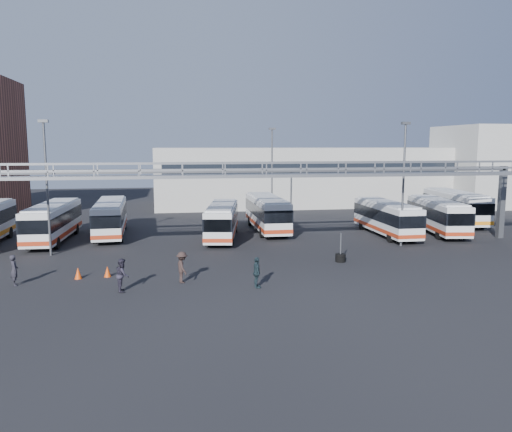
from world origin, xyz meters
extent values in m
plane|color=black|center=(0.00, 0.00, 0.00)|extent=(140.00, 140.00, 0.00)
cube|color=gray|center=(0.00, 5.00, 6.10)|extent=(50.00, 1.80, 0.22)
cube|color=gray|center=(0.00, 4.15, 7.05)|extent=(50.00, 0.10, 0.10)
cube|color=gray|center=(0.00, 5.85, 7.05)|extent=(50.00, 0.10, 0.10)
cube|color=#4C4F54|center=(0.00, 9.00, 6.30)|extent=(45.00, 0.50, 0.35)
cube|color=#9E9E99|center=(12.00, 38.00, 4.00)|extent=(42.00, 14.00, 8.00)
cube|color=#B2B2AD|center=(38.00, 32.00, 5.50)|extent=(14.00, 12.00, 11.00)
cylinder|color=#4C4F54|center=(-16.00, 8.00, 5.00)|extent=(0.18, 0.18, 10.00)
cube|color=#4C4F54|center=(-16.00, 8.00, 10.10)|extent=(0.70, 0.35, 0.22)
cylinder|color=#4C4F54|center=(12.00, 7.00, 5.00)|extent=(0.18, 0.18, 10.00)
cube|color=#4C4F54|center=(12.00, 7.00, 10.10)|extent=(0.70, 0.35, 0.22)
cylinder|color=#4C4F54|center=(4.00, 22.00, 5.00)|extent=(0.18, 0.18, 10.00)
cube|color=#4C4F54|center=(4.00, 22.00, 10.10)|extent=(0.70, 0.35, 0.22)
cylinder|color=black|center=(-21.37, 16.16, 0.52)|extent=(0.31, 1.04, 1.04)
cube|color=silver|center=(-17.05, 13.89, 1.80)|extent=(2.88, 10.96, 2.72)
cube|color=black|center=(-17.05, 13.89, 2.13)|extent=(2.94, 11.02, 1.09)
cube|color=#A72F14|center=(-17.05, 13.89, 0.84)|extent=(2.93, 11.01, 0.35)
cube|color=silver|center=(-17.05, 13.89, 3.24)|extent=(2.59, 9.87, 0.16)
cylinder|color=black|center=(-18.30, 10.46, 0.49)|extent=(0.33, 1.00, 0.99)
cylinder|color=black|center=(-16.07, 10.37, 0.49)|extent=(0.33, 1.00, 0.99)
cylinder|color=black|center=(-18.04, 17.41, 0.49)|extent=(0.33, 1.00, 0.99)
cylinder|color=black|center=(-15.81, 17.33, 0.49)|extent=(0.33, 1.00, 0.99)
cube|color=silver|center=(-12.46, 15.81, 1.77)|extent=(2.93, 10.80, 2.67)
cube|color=black|center=(-12.46, 15.81, 2.09)|extent=(2.99, 10.86, 1.07)
cube|color=#A72F14|center=(-12.46, 15.81, 0.83)|extent=(2.98, 10.85, 0.34)
cube|color=silver|center=(-12.46, 15.81, 3.19)|extent=(2.63, 9.72, 0.16)
cylinder|color=black|center=(-13.39, 12.34, 0.49)|extent=(0.34, 0.98, 0.97)
cylinder|color=black|center=(-11.20, 12.45, 0.49)|extent=(0.34, 0.98, 0.97)
cylinder|color=black|center=(-13.71, 19.18, 0.49)|extent=(0.34, 0.98, 0.97)
cylinder|color=black|center=(-11.52, 19.28, 0.49)|extent=(0.34, 0.98, 0.97)
cube|color=silver|center=(-2.41, 12.74, 1.70)|extent=(4.05, 10.47, 2.56)
cube|color=black|center=(-2.41, 12.74, 2.00)|extent=(4.12, 10.54, 1.02)
cube|color=#A72F14|center=(-2.41, 12.74, 0.79)|extent=(4.11, 10.53, 0.33)
cube|color=silver|center=(-2.41, 12.74, 3.05)|extent=(3.64, 9.42, 0.15)
cylinder|color=black|center=(-4.00, 9.69, 0.46)|extent=(0.43, 0.96, 0.93)
cylinder|color=black|center=(-1.95, 9.34, 0.46)|extent=(0.43, 0.96, 0.93)
cylinder|color=black|center=(-2.88, 16.14, 0.46)|extent=(0.43, 0.96, 0.93)
cylinder|color=black|center=(-0.82, 15.78, 0.46)|extent=(0.43, 0.96, 0.93)
cube|color=silver|center=(2.32, 16.05, 1.84)|extent=(2.54, 11.09, 2.77)
cube|color=black|center=(2.32, 16.05, 2.17)|extent=(2.60, 11.15, 1.11)
cube|color=#A72F14|center=(2.32, 16.05, 0.86)|extent=(2.59, 11.14, 0.35)
cube|color=silver|center=(2.32, 16.05, 3.31)|extent=(2.29, 9.98, 0.16)
cylinder|color=black|center=(1.17, 12.50, 0.50)|extent=(0.30, 1.01, 1.01)
cylinder|color=black|center=(3.45, 12.49, 0.50)|extent=(0.30, 1.01, 1.01)
cylinder|color=black|center=(1.19, 19.60, 0.50)|extent=(0.30, 1.01, 1.01)
cylinder|color=black|center=(3.47, 19.59, 0.50)|extent=(0.30, 1.01, 1.01)
cube|color=silver|center=(12.80, 11.81, 1.72)|extent=(2.40, 10.37, 2.59)
cube|color=black|center=(12.80, 11.81, 2.03)|extent=(2.46, 10.43, 1.04)
cube|color=#A72F14|center=(12.80, 11.81, 0.80)|extent=(2.45, 10.42, 0.33)
cube|color=silver|center=(12.80, 11.81, 3.09)|extent=(2.16, 9.33, 0.15)
cylinder|color=black|center=(11.73, 8.50, 0.47)|extent=(0.29, 0.94, 0.94)
cylinder|color=black|center=(13.84, 8.49, 0.47)|extent=(0.29, 0.94, 0.94)
cylinder|color=black|center=(11.76, 15.13, 0.47)|extent=(0.29, 0.94, 0.94)
cylinder|color=black|center=(13.87, 15.12, 0.47)|extent=(0.29, 0.94, 0.94)
cube|color=silver|center=(18.16, 12.24, 1.76)|extent=(4.00, 10.84, 2.65)
cube|color=black|center=(18.16, 12.24, 2.07)|extent=(4.07, 10.91, 1.06)
cube|color=#A72F14|center=(18.16, 12.24, 0.82)|extent=(4.06, 10.90, 0.34)
cube|color=silver|center=(18.16, 12.24, 3.16)|extent=(3.60, 9.76, 0.15)
cylinder|color=black|center=(16.57, 9.06, 0.48)|extent=(0.43, 1.00, 0.96)
cylinder|color=black|center=(18.71, 8.73, 0.48)|extent=(0.43, 1.00, 0.96)
cylinder|color=black|center=(17.61, 15.76, 0.48)|extent=(0.43, 1.00, 0.96)
cylinder|color=black|center=(19.75, 15.43, 0.48)|extent=(0.43, 1.00, 0.96)
cube|color=silver|center=(23.19, 17.51, 1.87)|extent=(3.83, 11.52, 2.83)
cube|color=black|center=(23.19, 17.51, 2.21)|extent=(3.89, 11.58, 1.13)
cube|color=orange|center=(23.19, 17.51, 0.87)|extent=(3.88, 11.57, 0.36)
cube|color=silver|center=(23.19, 17.51, 3.37)|extent=(3.44, 10.37, 0.16)
cylinder|color=black|center=(21.63, 14.05, 0.51)|extent=(0.42, 1.06, 1.03)
cylinder|color=black|center=(23.94, 13.79, 0.51)|extent=(0.42, 1.06, 1.03)
cylinder|color=black|center=(22.44, 21.24, 0.51)|extent=(0.42, 1.06, 1.03)
cylinder|color=black|center=(24.76, 20.97, 0.51)|extent=(0.42, 1.06, 1.03)
imported|color=#23212A|center=(-16.17, -0.31, 0.93)|extent=(0.66, 0.79, 1.86)
imported|color=#262330|center=(-9.68, -2.61, 0.96)|extent=(0.79, 0.98, 1.91)
imported|color=black|center=(-6.26, -1.37, 0.96)|extent=(1.01, 1.39, 1.93)
imported|color=#1C2C32|center=(-1.96, -3.23, 0.92)|extent=(0.50, 1.10, 1.85)
cone|color=#D8420C|center=(-10.95, 0.81, 0.35)|extent=(0.56, 0.56, 0.70)
cone|color=#D8420C|center=(-12.71, 0.63, 0.36)|extent=(0.53, 0.53, 0.72)
cylinder|color=black|center=(5.10, 2.30, 0.11)|extent=(0.74, 0.74, 0.18)
cylinder|color=black|center=(5.10, 2.30, 0.30)|extent=(0.74, 0.74, 0.18)
cylinder|color=black|center=(5.10, 2.30, 0.49)|extent=(0.74, 0.74, 0.18)
cylinder|color=#4C4F54|center=(5.10, 2.30, 1.06)|extent=(0.11, 0.11, 2.12)
camera|label=1|loc=(-6.74, -31.33, 8.32)|focal=35.00mm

